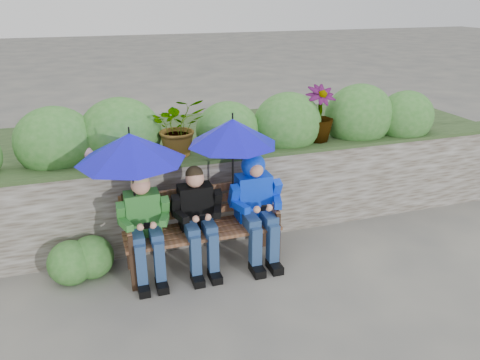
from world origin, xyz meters
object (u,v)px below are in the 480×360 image
object	(u,v)px
boy_left	(145,223)
boy_right	(256,200)
boy_middle	(198,215)
umbrella_right	(233,132)
park_bench	(201,222)
umbrella_left	(130,147)

from	to	relation	value
boy_left	boy_right	world-z (taller)	boy_right
boy_middle	umbrella_right	bearing A→B (deg)	9.24
park_bench	umbrella_left	xyz separation A→B (m)	(-0.65, -0.03, 0.90)
park_bench	umbrella_left	distance (m)	1.11
umbrella_right	umbrella_left	bearing A→B (deg)	-178.91
boy_right	umbrella_right	xyz separation A→B (m)	(-0.24, 0.06, 0.75)
park_bench	umbrella_right	size ratio (longest dim) A/B	1.69
boy_left	umbrella_right	distance (m)	1.25
boy_middle	boy_right	world-z (taller)	boy_right
umbrella_left	park_bench	bearing A→B (deg)	2.59
boy_middle	umbrella_left	world-z (taller)	umbrella_left
park_bench	umbrella_left	world-z (taller)	umbrella_left
umbrella_left	boy_right	bearing A→B (deg)	-1.75
boy_right	umbrella_left	xyz separation A→B (m)	(-1.24, 0.04, 0.70)
park_bench	boy_left	distance (m)	0.61
boy_left	umbrella_left	distance (m)	0.78
boy_middle	umbrella_right	world-z (taller)	umbrella_right
park_bench	boy_right	size ratio (longest dim) A/B	1.38
boy_right	umbrella_left	world-z (taller)	umbrella_left
boy_middle	umbrella_right	size ratio (longest dim) A/B	1.17
boy_middle	boy_right	bearing A→B (deg)	0.70
park_bench	umbrella_right	bearing A→B (deg)	-1.72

